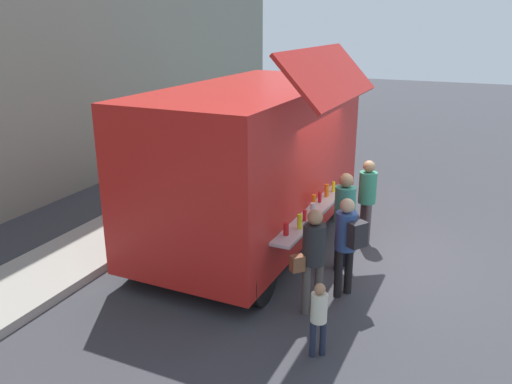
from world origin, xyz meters
TOP-DOWN VIEW (x-y plane):
  - ground_plane at (0.00, 0.00)m, footprint 60.00×60.00m
  - food_truck_main at (-0.17, 2.40)m, footprint 5.70×3.31m
  - trash_bin at (3.73, 4.72)m, footprint 0.60×0.60m
  - customer_front_ordering at (-0.67, 0.51)m, footprint 0.35×0.35m
  - customer_mid_with_backpack at (-1.60, 0.22)m, footprint 0.47×0.52m
  - customer_rear_waiting at (-2.27, 0.56)m, footprint 0.48×0.46m
  - customer_extra_browsing at (0.63, 0.39)m, footprint 0.34×0.34m
  - child_near_queue at (-3.25, 0.15)m, footprint 0.21×0.21m

SIDE VIEW (x-z plane):
  - ground_plane at x=0.00m, z-range 0.00..0.00m
  - trash_bin at x=3.73m, z-range 0.00..0.92m
  - child_near_queue at x=-3.25m, z-range 0.10..1.15m
  - customer_rear_waiting at x=-2.27m, z-range 0.15..1.78m
  - customer_extra_browsing at x=0.63m, z-range 0.16..1.81m
  - customer_mid_with_backpack at x=-1.60m, z-range 0.18..1.80m
  - customer_front_ordering at x=-0.67m, z-range 0.17..1.90m
  - food_truck_main at x=-0.17m, z-range -0.23..3.52m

